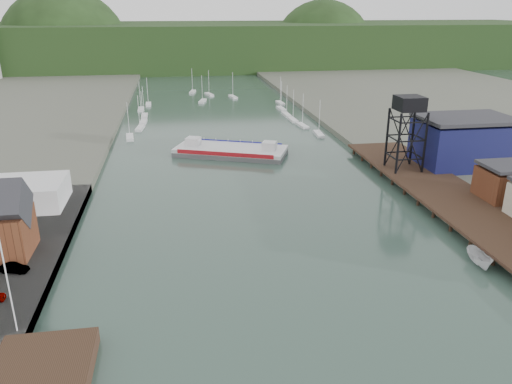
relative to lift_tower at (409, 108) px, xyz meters
name	(u,v)px	position (x,y,z in m)	size (l,w,h in m)	color
ground	(325,370)	(-35.00, -58.00, -15.65)	(600.00, 600.00, 0.00)	#2A4237
east_pier	(440,189)	(2.00, -13.00, -13.75)	(14.00, 70.00, 2.45)	black
white_shed	(14,194)	(-79.00, -8.00, -11.80)	(18.00, 12.00, 4.50)	silver
flagpole	(8,284)	(-68.00, -48.00, -8.05)	(0.16, 0.16, 12.00)	silver
lift_tower	(409,108)	(0.00, 0.00, 0.00)	(6.50, 6.50, 16.00)	black
blue_shed	(463,142)	(15.00, 2.00, -8.59)	(20.50, 14.50, 11.30)	#0E0F3D
marina_sailboats	(215,111)	(-34.92, 80.46, -15.30)	(57.71, 92.65, 0.90)	silver
distant_hills	(188,48)	(-38.98, 243.35, -5.27)	(500.00, 120.00, 80.00)	black
chain_ferry	(231,151)	(-35.60, 24.33, -14.49)	(30.18, 20.93, 4.04)	#525254
motorboat	(479,259)	(-6.26, -39.91, -14.50)	(2.24, 5.96, 2.30)	silver
car_west_b	(14,268)	(-72.09, -34.00, -13.40)	(1.37, 3.92, 1.29)	#999999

